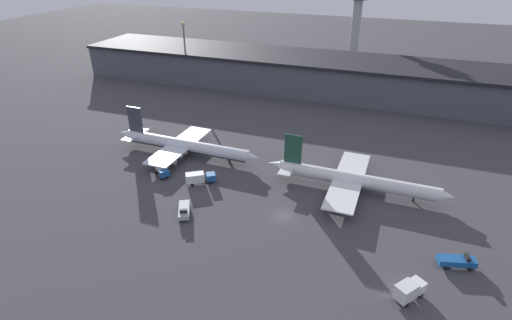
{
  "coord_description": "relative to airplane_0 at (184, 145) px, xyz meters",
  "views": [
    {
      "loc": [
        19.75,
        -71.22,
        53.9
      ],
      "look_at": [
        -11.39,
        12.55,
        6.0
      ],
      "focal_mm": 28.0,
      "sensor_mm": 36.0,
      "label": 1
    }
  ],
  "objects": [
    {
      "name": "ground",
      "position": [
        36.08,
        -18.96,
        -3.01
      ],
      "size": [
        600.0,
        600.0,
        0.0
      ],
      "primitive_type": "plane",
      "color": "#423F44"
    },
    {
      "name": "terminal_building",
      "position": [
        36.08,
        71.43,
        4.09
      ],
      "size": [
        234.1,
        31.05,
        14.11
      ],
      "color": "#4C515B",
      "rests_on": "ground"
    },
    {
      "name": "airplane_0",
      "position": [
        0.0,
        0.0,
        0.0
      ],
      "size": [
        46.28,
        26.87,
        12.61
      ],
      "rotation": [
        0.0,
        0.0,
        -0.01
      ],
      "color": "silver",
      "rests_on": "ground"
    },
    {
      "name": "airplane_1",
      "position": [
        49.03,
        -2.29,
        -0.08
      ],
      "size": [
        45.8,
        29.76,
        12.47
      ],
      "rotation": [
        0.0,
        0.0,
        -0.01
      ],
      "color": "white",
      "rests_on": "ground"
    },
    {
      "name": "service_vehicle_0",
      "position": [
        63.12,
        -34.43,
        -1.09
      ],
      "size": [
        5.6,
        6.26,
        3.47
      ],
      "rotation": [
        0.0,
        0.0,
        0.93
      ],
      "color": "white",
      "rests_on": "ground"
    },
    {
      "name": "service_vehicle_1",
      "position": [
        11.6,
        -12.9,
        -1.29
      ],
      "size": [
        7.55,
        6.18,
        3.0
      ],
      "rotation": [
        0.0,
        0.0,
        0.59
      ],
      "color": "#195199",
      "rests_on": "ground"
    },
    {
      "name": "service_vehicle_2",
      "position": [
        71.51,
        -22.97,
        -1.69
      ],
      "size": [
        7.23,
        4.09,
        2.78
      ],
      "rotation": [
        0.0,
        0.0,
        0.26
      ],
      "color": "#195199",
      "rests_on": "ground"
    },
    {
      "name": "service_vehicle_3",
      "position": [
        14.7,
        -26.31,
        -1.83
      ],
      "size": [
        5.24,
        7.05,
        2.51
      ],
      "rotation": [
        0.0,
        0.0,
        -1.09
      ],
      "color": "#9EA3A8",
      "rests_on": "ground"
    },
    {
      "name": "service_vehicle_4",
      "position": [
        0.56,
        -13.09,
        -1.53
      ],
      "size": [
        5.19,
        4.6,
        2.53
      ],
      "rotation": [
        0.0,
        0.0,
        -0.6
      ],
      "color": "#195199",
      "rests_on": "ground"
    },
    {
      "name": "lamp_post_0",
      "position": [
        -31.24,
        58.42,
        14.03
      ],
      "size": [
        1.8,
        1.8,
        27.06
      ],
      "color": "slate",
      "rests_on": "ground"
    },
    {
      "name": "control_tower",
      "position": [
        30.74,
        118.29,
        19.45
      ],
      "size": [
        9.0,
        9.0,
        38.38
      ],
      "color": "#99999E",
      "rests_on": "ground"
    }
  ]
}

